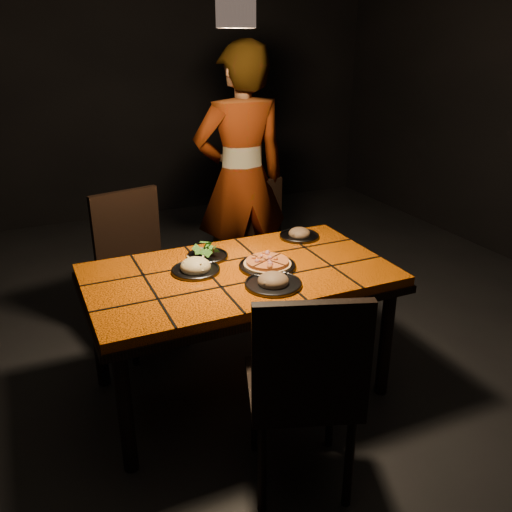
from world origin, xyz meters
name	(u,v)px	position (x,y,z in m)	size (l,w,h in m)	color
room_shell	(237,128)	(0.00, 0.00, 1.50)	(6.04, 7.04, 3.08)	black
dining_table	(239,284)	(0.00, 0.00, 0.67)	(1.62, 0.92, 0.75)	#DE5C07
chair_near	(305,383)	(-0.05, -0.82, 0.58)	(0.59, 0.59, 1.02)	black
chair_far_left	(136,259)	(-0.39, 0.80, 0.57)	(0.54, 0.54, 1.00)	black
chair_far_right	(271,236)	(0.65, 0.94, 0.53)	(0.54, 0.54, 0.92)	black
diner	(241,180)	(0.46, 1.06, 0.94)	(0.69, 0.45, 1.89)	brown
pendant_lamp	(236,9)	(0.00, 0.00, 2.02)	(0.18, 0.18, 1.06)	black
plate_pizza	(267,264)	(0.15, -0.03, 0.77)	(0.34, 0.34, 0.04)	#3B3B40
plate_pasta	(196,268)	(-0.22, 0.08, 0.77)	(0.26, 0.26, 0.08)	#3B3B40
plate_salad	(207,253)	(-0.09, 0.24, 0.78)	(0.23, 0.23, 0.07)	#3B3B40
plate_mushroom_a	(273,281)	(0.08, -0.24, 0.77)	(0.29, 0.29, 0.09)	#3B3B40
plate_mushroom_b	(299,234)	(0.53, 0.31, 0.77)	(0.25, 0.25, 0.08)	#3B3B40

